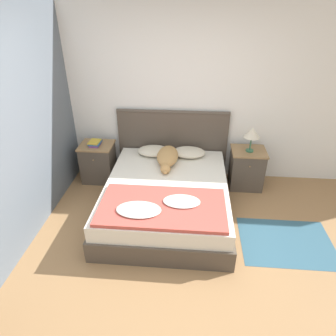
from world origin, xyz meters
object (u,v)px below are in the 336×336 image
Objects in this scene: table_lamp at (252,133)px; pillow_left at (154,151)px; bed at (167,197)px; nightstand_right at (246,168)px; dog at (168,157)px; book_stack at (95,143)px; pillow_right at (189,152)px; nightstand_left at (98,162)px.

pillow_left is at bearing 178.20° from table_lamp.
nightstand_right is (1.13, 0.75, 0.07)m from bed.
book_stack is at bearing 169.93° from dog.
pillow_right is 1.36× the size of table_lamp.
bed is 1.49m from table_lamp.
nightstand_left is 0.76× the size of dog.
nightstand_left is 0.34m from book_stack.
dog is at bearing -45.59° from pillow_left.
dog is 1.23m from table_lamp.
bed is at bearing -146.66° from nightstand_right.
nightstand_right is 2.30m from book_stack.
bed is 4.03× the size of pillow_left.
pillow_right reaches higher than bed.
nightstand_left is at bearing 75.18° from book_stack.
table_lamp reaches higher than pillow_left.
nightstand_left is 0.90m from pillow_left.
dog is 1.12m from book_stack.
dog is at bearing -169.58° from nightstand_right.
pillow_right is (-0.87, 0.02, 0.22)m from nightstand_right.
table_lamp is at bearing -0.19° from book_stack.
nightstand_right is at bearing 0.48° from book_stack.
nightstand_left is 1.23× the size of pillow_right.
book_stack is at bearing 179.81° from table_lamp.
table_lamp is (0.00, -0.03, 0.58)m from nightstand_right.
book_stack is at bearing -178.52° from pillow_right.
pillow_left reaches higher than bed.
table_lamp is (2.27, -0.01, 0.24)m from book_stack.
dog reaches higher than pillow_right.
bed is 1.36m from nightstand_right.
table_lamp is at bearing -90.00° from nightstand_right.
dog is (1.10, -0.22, 0.25)m from nightstand_left.
dog is (-0.04, 0.53, 0.33)m from bed.
pillow_right is at bearing 37.87° from dog.
nightstand_left is 1.23× the size of pillow_left.
nightstand_left is at bearing 146.66° from bed.
book_stack is (-1.40, -0.04, 0.11)m from pillow_right.
bed is 0.62m from dog.
dog is (-0.30, -0.23, 0.03)m from pillow_right.
nightstand_left reaches higher than pillow_right.
pillow_left and pillow_right have the same top height.
dog is at bearing -10.07° from book_stack.
pillow_right is at bearing 0.70° from nightstand_left.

